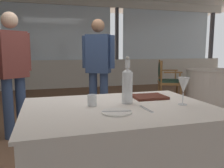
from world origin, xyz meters
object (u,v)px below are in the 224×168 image
(menu_book, at_px, (149,97))
(dining_chair_1_0, at_px, (166,78))
(side_plate, at_px, (117,112))
(wine_glass, at_px, (183,86))
(water_tumbler, at_px, (92,100))
(water_bottle, at_px, (127,84))
(diner_person_1, at_px, (98,65))
(diner_person_0, at_px, (13,68))

(menu_book, xyz_separation_m, dining_chair_1_0, (1.64, 2.62, -0.20))
(side_plate, distance_m, wine_glass, 0.55)
(wine_glass, bearing_deg, water_tumbler, 166.50)
(water_bottle, height_order, diner_person_1, diner_person_1)
(side_plate, relative_size, menu_book, 0.74)
(wine_glass, xyz_separation_m, menu_book, (-0.13, 0.29, -0.13))
(diner_person_0, bearing_deg, side_plate, -12.14)
(diner_person_1, bearing_deg, dining_chair_1_0, -32.13)
(dining_chair_1_0, bearing_deg, water_tumbler, -106.28)
(wine_glass, distance_m, diner_person_0, 2.22)
(diner_person_0, xyz_separation_m, diner_person_1, (1.20, 0.33, -0.00))
(water_bottle, xyz_separation_m, dining_chair_1_0, (1.88, 2.75, -0.33))
(wine_glass, relative_size, water_tumbler, 2.45)
(water_tumbler, distance_m, menu_book, 0.53)
(wine_glass, relative_size, diner_person_1, 0.13)
(side_plate, bearing_deg, diner_person_1, 79.96)
(side_plate, height_order, water_bottle, water_bottle)
(water_tumbler, relative_size, diner_person_0, 0.05)
(side_plate, distance_m, diner_person_0, 2.02)
(menu_book, distance_m, diner_person_1, 1.81)
(wine_glass, xyz_separation_m, water_tumbler, (-0.64, 0.15, -0.10))
(menu_book, bearing_deg, water_bottle, -150.83)
(water_tumbler, relative_size, menu_book, 0.31)
(diner_person_0, bearing_deg, wine_glass, 1.28)
(diner_person_0, bearing_deg, water_tumbler, -12.40)
(wine_glass, bearing_deg, side_plate, -171.83)
(water_bottle, relative_size, dining_chair_1_0, 0.38)
(water_tumbler, bearing_deg, wine_glass, -13.50)
(menu_book, bearing_deg, wine_glass, -64.93)
(water_bottle, distance_m, water_tumbler, 0.29)
(dining_chair_1_0, bearing_deg, diner_person_1, -131.99)
(water_bottle, relative_size, diner_person_0, 0.22)
(water_bottle, bearing_deg, water_tumbler, -177.96)
(menu_book, relative_size, diner_person_1, 0.16)
(side_plate, height_order, diner_person_0, diner_person_0)
(side_plate, bearing_deg, diner_person_0, 114.05)
(diner_person_0, bearing_deg, diner_person_1, 69.32)
(dining_chair_1_0, distance_m, diner_person_1, 1.89)
(side_plate, distance_m, water_bottle, 0.32)
(side_plate, xyz_separation_m, dining_chair_1_0, (2.04, 2.99, -0.19))
(diner_person_0, bearing_deg, menu_book, 3.52)
(wine_glass, bearing_deg, diner_person_0, 127.47)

